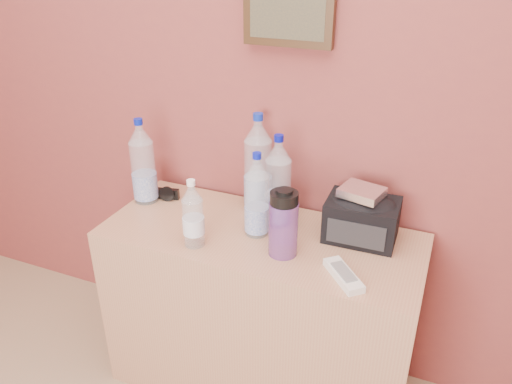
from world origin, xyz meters
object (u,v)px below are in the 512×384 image
pet_large_d (257,199)px  pet_large_c (278,186)px  dresser (260,312)px  foil_packet (362,192)px  pet_large_b (258,168)px  pet_small (193,217)px  pet_large_a (143,166)px  toiletry_bag (362,217)px  ac_remote (343,275)px  nalgene_bottle (283,223)px  sunglasses (159,193)px

pet_large_d → pet_large_c: bearing=67.5°
dresser → foil_packet: size_ratio=8.40×
pet_large_b → pet_large_d: size_ratio=1.24×
pet_large_b → pet_small: 0.34m
pet_large_a → foil_packet: size_ratio=2.51×
toiletry_bag → foil_packet: size_ratio=1.78×
ac_remote → toiletry_bag: toiletry_bag is taller
pet_large_d → foil_packet: bearing=17.7°
nalgene_bottle → sunglasses: size_ratio=1.43×
pet_large_c → dresser: bearing=-104.1°
pet_large_c → pet_small: pet_large_c is taller
pet_large_c → sunglasses: pet_large_c is taller
pet_large_a → pet_large_c: 0.53m
nalgene_bottle → foil_packet: size_ratio=1.74×
dresser → pet_large_a: (-0.50, 0.06, 0.49)m
pet_large_b → foil_packet: bearing=-10.0°
dresser → pet_large_a: pet_large_a is taller
pet_small → nalgene_bottle: bearing=12.4°
pet_large_a → pet_large_d: size_ratio=1.11×
pet_large_a → ac_remote: (0.82, -0.20, -0.13)m
pet_large_b → sunglasses: size_ratio=2.30×
dresser → pet_small: pet_small is taller
dresser → pet_small: 0.50m
toiletry_bag → foil_packet: 0.09m
pet_large_b → sunglasses: (-0.38, -0.08, -0.14)m
pet_large_a → pet_large_c: (0.52, 0.04, 0.00)m
dresser → pet_small: size_ratio=4.69×
pet_large_d → sunglasses: pet_large_d is taller
pet_large_a → pet_large_d: 0.49m
pet_large_b → nalgene_bottle: 0.32m
dresser → pet_large_a: bearing=173.2°
pet_large_b → pet_large_d: bearing=-68.5°
pet_large_b → sunglasses: pet_large_b is taller
ac_remote → pet_large_b: bearing=-169.1°
pet_large_b → toiletry_bag: (0.40, -0.07, -0.08)m
pet_large_d → pet_small: bearing=-138.2°
pet_large_b → pet_small: (-0.09, -0.32, -0.06)m
sunglasses → foil_packet: foil_packet is taller
nalgene_bottle → foil_packet: bearing=42.8°
pet_small → foil_packet: 0.55m
nalgene_bottle → toiletry_bag: (0.21, 0.19, -0.03)m
pet_small → toiletry_bag: (0.49, 0.25, -0.02)m
pet_large_a → pet_large_c: bearing=3.9°
pet_large_a → pet_large_b: pet_large_b is taller
ac_remote → pet_small: bearing=-130.9°
nalgene_bottle → pet_large_c: bearing=115.9°
pet_small → pet_large_b: bearing=73.5°
toiletry_bag → pet_large_b: bearing=169.1°
pet_large_b → dresser: bearing=-64.6°
pet_large_c → toiletry_bag: bearing=2.3°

